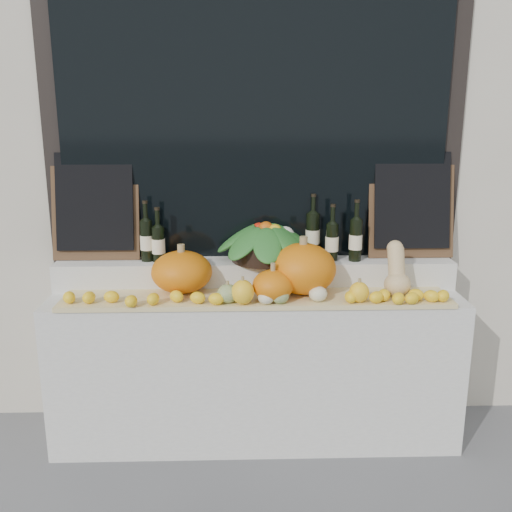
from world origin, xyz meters
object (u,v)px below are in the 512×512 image
(produce_bowl, at_px, (266,241))
(pumpkin_left, at_px, (182,272))
(wine_bottle_tall, at_px, (313,234))
(pumpkin_right, at_px, (303,269))
(butternut_squash, at_px, (397,273))

(produce_bowl, bearing_deg, pumpkin_left, -160.99)
(pumpkin_left, distance_m, wine_bottle_tall, 0.81)
(produce_bowl, xyz_separation_m, wine_bottle_tall, (0.28, 0.08, 0.02))
(pumpkin_right, distance_m, produce_bowl, 0.30)
(pumpkin_right, xyz_separation_m, butternut_squash, (0.51, -0.04, -0.02))
(pumpkin_right, height_order, butternut_squash, butternut_squash)
(pumpkin_left, relative_size, wine_bottle_tall, 0.90)
(pumpkin_left, height_order, butternut_squash, butternut_squash)
(butternut_squash, xyz_separation_m, wine_bottle_tall, (-0.42, 0.33, 0.15))
(pumpkin_right, xyz_separation_m, produce_bowl, (-0.19, 0.20, 0.11))
(pumpkin_right, relative_size, butternut_squash, 1.25)
(pumpkin_right, relative_size, produce_bowl, 0.60)
(pumpkin_left, bearing_deg, produce_bowl, 19.01)
(pumpkin_right, height_order, produce_bowl, produce_bowl)
(pumpkin_left, height_order, wine_bottle_tall, wine_bottle_tall)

